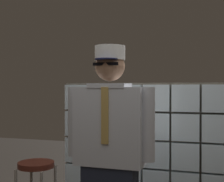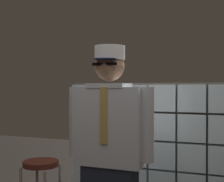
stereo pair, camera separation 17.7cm
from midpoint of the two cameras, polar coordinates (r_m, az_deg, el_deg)
The scene contains 3 objects.
glass_block_wall at distance 3.57m, azimuth 10.38°, elevation -11.07°, with size 2.16×0.10×1.55m.
standing_person at distance 2.60m, azimuth 1.59°, elevation -11.30°, with size 0.72×0.30×1.81m.
bar_stool at distance 3.27m, azimuth -10.88°, elevation -15.40°, with size 0.34×0.34×0.77m.
Camera 2 is at (0.74, -1.99, 1.48)m, focal length 51.87 mm.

